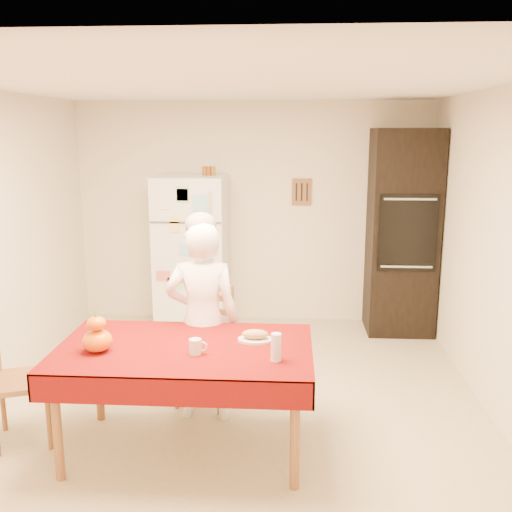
# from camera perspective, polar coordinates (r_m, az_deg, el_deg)

# --- Properties ---
(floor) EXTENTS (4.50, 4.50, 0.00)m
(floor) POSITION_cam_1_polar(r_m,az_deg,el_deg) (4.74, -2.17, -14.80)
(floor) COLOR tan
(floor) RESTS_ON ground
(room_shell) EXTENTS (4.02, 4.52, 2.51)m
(room_shell) POSITION_cam_1_polar(r_m,az_deg,el_deg) (4.26, -2.33, 5.03)
(room_shell) COLOR beige
(room_shell) RESTS_ON ground
(refrigerator) EXTENTS (0.75, 0.74, 1.70)m
(refrigerator) POSITION_cam_1_polar(r_m,az_deg,el_deg) (6.31, -6.41, 0.25)
(refrigerator) COLOR white
(refrigerator) RESTS_ON floor
(oven_cabinet) EXTENTS (0.70, 0.62, 2.20)m
(oven_cabinet) POSITION_cam_1_polar(r_m,az_deg,el_deg) (6.33, 14.40, 2.28)
(oven_cabinet) COLOR black
(oven_cabinet) RESTS_ON floor
(dining_table) EXTENTS (1.70, 1.00, 0.76)m
(dining_table) POSITION_cam_1_polar(r_m,az_deg,el_deg) (3.90, -7.14, -9.91)
(dining_table) COLOR brown
(dining_table) RESTS_ON floor
(chair_far) EXTENTS (0.49, 0.48, 0.95)m
(chair_far) POSITION_cam_1_polar(r_m,az_deg,el_deg) (4.69, -4.93, -8.37)
(chair_far) COLOR brown
(chair_far) RESTS_ON floor
(chair_left) EXTENTS (0.52, 0.53, 0.95)m
(chair_left) POSITION_cam_1_polar(r_m,az_deg,el_deg) (4.40, -23.24, -10.82)
(chair_left) COLOR brown
(chair_left) RESTS_ON floor
(seated_woman) EXTENTS (0.57, 0.38, 1.54)m
(seated_woman) POSITION_cam_1_polar(r_m,az_deg,el_deg) (4.33, -5.36, -6.51)
(seated_woman) COLOR white
(seated_woman) RESTS_ON floor
(coffee_mug) EXTENTS (0.08, 0.08, 0.10)m
(coffee_mug) POSITION_cam_1_polar(r_m,az_deg,el_deg) (3.73, -6.09, -8.99)
(coffee_mug) COLOR silver
(coffee_mug) RESTS_ON dining_table
(pumpkin_lower) EXTENTS (0.19, 0.19, 0.14)m
(pumpkin_lower) POSITION_cam_1_polar(r_m,az_deg,el_deg) (3.88, -15.57, -8.16)
(pumpkin_lower) COLOR #EA5905
(pumpkin_lower) RESTS_ON dining_table
(pumpkin_upper) EXTENTS (0.12, 0.12, 0.09)m
(pumpkin_upper) POSITION_cam_1_polar(r_m,az_deg,el_deg) (3.84, -15.67, -6.49)
(pumpkin_upper) COLOR #ED5C05
(pumpkin_upper) RESTS_ON pumpkin_lower
(wine_glass) EXTENTS (0.07, 0.07, 0.18)m
(wine_glass) POSITION_cam_1_polar(r_m,az_deg,el_deg) (3.59, 2.02, -9.09)
(wine_glass) COLOR silver
(wine_glass) RESTS_ON dining_table
(bread_plate) EXTENTS (0.24, 0.24, 0.02)m
(bread_plate) POSITION_cam_1_polar(r_m,az_deg,el_deg) (3.94, -0.08, -8.37)
(bread_plate) COLOR silver
(bread_plate) RESTS_ON dining_table
(bread_loaf) EXTENTS (0.18, 0.10, 0.06)m
(bread_loaf) POSITION_cam_1_polar(r_m,az_deg,el_deg) (3.92, -0.08, -7.82)
(bread_loaf) COLOR #9B704C
(bread_loaf) RESTS_ON bread_plate
(spice_jar_left) EXTENTS (0.05, 0.05, 0.10)m
(spice_jar_left) POSITION_cam_1_polar(r_m,az_deg,el_deg) (6.22, -5.18, 8.47)
(spice_jar_left) COLOR brown
(spice_jar_left) RESTS_ON refrigerator
(spice_jar_mid) EXTENTS (0.05, 0.05, 0.10)m
(spice_jar_mid) POSITION_cam_1_polar(r_m,az_deg,el_deg) (6.21, -4.76, 8.47)
(spice_jar_mid) COLOR brown
(spice_jar_mid) RESTS_ON refrigerator
(spice_jar_right) EXTENTS (0.05, 0.05, 0.10)m
(spice_jar_right) POSITION_cam_1_polar(r_m,az_deg,el_deg) (6.20, -4.30, 8.48)
(spice_jar_right) COLOR #895C18
(spice_jar_right) RESTS_ON refrigerator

